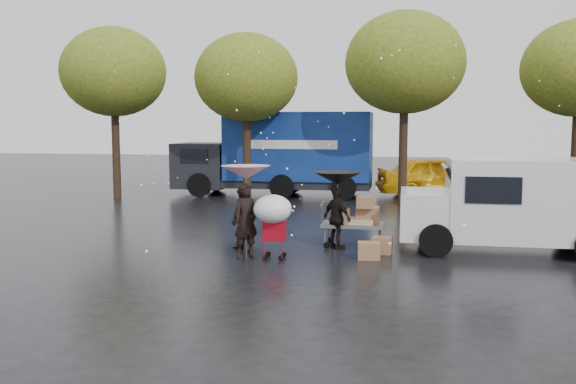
% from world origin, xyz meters
% --- Properties ---
extents(ground, '(90.00, 90.00, 0.00)m').
position_xyz_m(ground, '(0.00, 0.00, 0.00)').
color(ground, black).
rests_on(ground, ground).
extents(person_pink, '(0.72, 0.73, 1.70)m').
position_xyz_m(person_pink, '(-0.89, -0.03, 0.85)').
color(person_pink, black).
rests_on(person_pink, ground).
extents(person_middle, '(0.92, 0.87, 1.51)m').
position_xyz_m(person_middle, '(-1.12, 0.66, 0.75)').
color(person_middle, black).
rests_on(person_middle, ground).
extents(person_black, '(0.90, 0.85, 1.49)m').
position_xyz_m(person_black, '(1.00, 1.37, 0.75)').
color(person_black, black).
rests_on(person_black, ground).
extents(umbrella_pink, '(1.10, 1.10, 2.08)m').
position_xyz_m(umbrella_pink, '(-0.89, -0.03, 1.93)').
color(umbrella_pink, '#4C4C4C').
rests_on(umbrella_pink, ground).
extents(umbrella_black, '(1.19, 1.19, 1.86)m').
position_xyz_m(umbrella_black, '(1.00, 1.37, 1.71)').
color(umbrella_black, '#4C4C4C').
rests_on(umbrella_black, ground).
extents(vendor_cart, '(1.52, 0.80, 1.27)m').
position_xyz_m(vendor_cart, '(1.43, 1.67, 0.73)').
color(vendor_cart, slate).
rests_on(vendor_cart, ground).
extents(shopping_cart, '(0.84, 0.84, 1.46)m').
position_xyz_m(shopping_cart, '(-0.26, -0.15, 1.06)').
color(shopping_cart, '#A8091A').
rests_on(shopping_cart, ground).
extents(white_van, '(4.91, 2.18, 2.20)m').
position_xyz_m(white_van, '(5.11, 1.84, 1.16)').
color(white_van, silver).
rests_on(white_van, ground).
extents(blue_truck, '(8.30, 2.60, 3.50)m').
position_xyz_m(blue_truck, '(-2.62, 12.09, 1.76)').
color(blue_truck, navy).
rests_on(blue_truck, ground).
extents(box_ground_near, '(0.47, 0.40, 0.39)m').
position_xyz_m(box_ground_near, '(2.09, 1.03, 0.20)').
color(box_ground_near, '#8B5E3C').
rests_on(box_ground_near, ground).
extents(box_ground_far, '(0.52, 0.43, 0.38)m').
position_xyz_m(box_ground_far, '(1.82, 0.38, 0.19)').
color(box_ground_far, '#8B5E3C').
rests_on(box_ground_far, ground).
extents(yellow_taxi, '(5.29, 3.09, 1.69)m').
position_xyz_m(yellow_taxi, '(3.91, 12.92, 0.84)').
color(yellow_taxi, '#F3AF0C').
rests_on(yellow_taxi, ground).
extents(tree_row, '(21.60, 4.40, 7.12)m').
position_xyz_m(tree_row, '(-0.47, 10.00, 5.02)').
color(tree_row, black).
rests_on(tree_row, ground).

